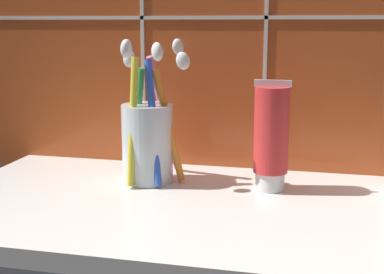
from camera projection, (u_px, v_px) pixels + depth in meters
sink_counter at (233, 213)px, 60.48cm from camera, size 68.84×32.56×2.00cm
toothbrush_cup at (148, 137)px, 67.90cm from camera, size 9.55×12.24×18.36cm
toothpaste_tube at (271, 137)px, 64.31cm from camera, size 4.40×4.19×13.51cm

